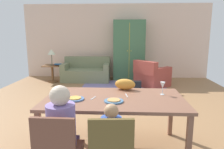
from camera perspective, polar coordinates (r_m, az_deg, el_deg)
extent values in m
cube|color=#946B45|center=(5.03, -0.25, -7.93)|extent=(6.81, 6.20, 0.02)
cube|color=beige|center=(7.91, 1.06, 9.01)|extent=(6.81, 0.10, 2.70)
cube|color=brown|center=(2.89, 0.64, -6.67)|extent=(1.90, 1.06, 0.04)
cube|color=brown|center=(2.79, -19.18, -16.42)|extent=(0.06, 0.06, 0.72)
cube|color=brown|center=(2.72, 20.15, -17.26)|extent=(0.06, 0.06, 0.72)
cube|color=brown|center=(3.60, -13.53, -9.76)|extent=(0.06, 0.06, 0.72)
cube|color=brown|center=(3.55, 15.69, -10.21)|extent=(0.06, 0.06, 0.72)
cylinder|color=#4C70A7|center=(2.84, -10.11, -6.57)|extent=(0.25, 0.25, 0.02)
cylinder|color=gold|center=(2.84, -10.12, -6.28)|extent=(0.17, 0.17, 0.01)
cylinder|color=teal|center=(2.71, 0.48, -7.23)|extent=(0.25, 0.25, 0.02)
cylinder|color=tan|center=(2.71, 0.48, -6.93)|extent=(0.17, 0.17, 0.01)
cylinder|color=silver|center=(3.11, 13.51, -5.28)|extent=(0.06, 0.06, 0.01)
cylinder|color=silver|center=(3.10, 13.55, -4.43)|extent=(0.01, 0.01, 0.09)
cone|color=silver|center=(3.07, 13.63, -2.81)|extent=(0.07, 0.07, 0.09)
cube|color=silver|center=(2.86, -5.14, -6.42)|extent=(0.06, 0.15, 0.01)
cube|color=silver|center=(2.98, 4.02, -5.70)|extent=(0.04, 0.17, 0.01)
cube|color=brown|center=(2.10, -15.77, -16.58)|extent=(0.42, 0.05, 0.42)
cylinder|color=#8971B6|center=(2.30, -13.65, -13.36)|extent=(0.30, 0.30, 0.46)
sphere|color=beige|center=(2.19, -14.03, -5.59)|extent=(0.21, 0.21, 0.21)
cube|color=brown|center=(2.00, -0.22, -17.57)|extent=(0.42, 0.07, 0.42)
cylinder|color=#3453AB|center=(2.24, -0.20, -15.52)|extent=(0.22, 0.22, 0.33)
sphere|color=tan|center=(2.15, -0.20, -9.94)|extent=(0.15, 0.15, 0.15)
ellipsoid|color=orange|center=(3.28, 3.58, -2.67)|extent=(0.34, 0.22, 0.17)
cube|color=#7A6FA0|center=(6.53, 3.24, -3.37)|extent=(2.60, 1.80, 0.01)
cube|color=#727A58|center=(7.38, -7.05, -0.13)|extent=(1.63, 0.84, 0.42)
cube|color=#727A58|center=(7.65, -6.68, 3.38)|extent=(1.63, 0.20, 0.40)
cube|color=#727A58|center=(7.49, -12.59, 2.26)|extent=(0.18, 0.84, 0.20)
cube|color=#727A58|center=(7.24, -1.44, 2.22)|extent=(0.18, 0.84, 0.20)
cube|color=#9F4035|center=(6.75, 10.91, -1.29)|extent=(1.19, 1.19, 0.42)
cube|color=#9F4035|center=(6.42, 9.02, 1.88)|extent=(0.70, 0.78, 0.40)
cube|color=#9F4035|center=(6.48, 13.21, 0.90)|extent=(0.76, 0.68, 0.20)
cube|color=#9F4035|center=(6.91, 8.93, 1.68)|extent=(0.76, 0.68, 0.20)
cube|color=#3F6A46|center=(7.54, 4.64, 6.59)|extent=(1.10, 0.56, 2.10)
cube|color=gold|center=(7.26, 4.70, 6.42)|extent=(0.02, 0.01, 1.89)
sphere|color=gold|center=(7.25, 4.23, 6.43)|extent=(0.04, 0.04, 0.04)
sphere|color=gold|center=(7.25, 5.18, 6.41)|extent=(0.04, 0.04, 0.04)
cube|color=brown|center=(7.41, -15.99, 2.36)|extent=(0.56, 0.56, 0.03)
cylinder|color=brown|center=(7.46, -15.87, 0.16)|extent=(0.08, 0.08, 0.55)
cylinder|color=brown|center=(7.51, -15.77, -1.79)|extent=(0.36, 0.36, 0.03)
cylinder|color=brown|center=(7.41, -16.00, 2.55)|extent=(0.16, 0.16, 0.02)
cylinder|color=brown|center=(7.39, -16.07, 3.93)|extent=(0.02, 0.02, 0.34)
cone|color=beige|center=(7.36, -16.18, 5.94)|extent=(0.26, 0.26, 0.18)
cube|color=maroon|center=(7.39, -14.70, 2.62)|extent=(0.22, 0.16, 0.03)
cube|color=#245889|center=(7.30, -14.52, 2.76)|extent=(0.22, 0.16, 0.03)
cube|color=black|center=(6.22, 6.47, -2.95)|extent=(0.32, 0.16, 0.26)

